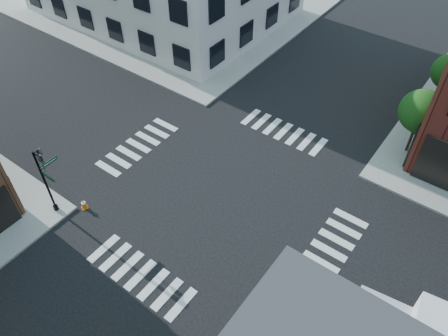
% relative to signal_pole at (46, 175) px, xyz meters
% --- Properties ---
extents(ground, '(120.00, 120.00, 0.00)m').
position_rel_signal_pole_xyz_m(ground, '(6.72, 6.68, -2.86)').
color(ground, black).
rests_on(ground, ground).
extents(tree_near, '(2.69, 2.69, 4.49)m').
position_rel_signal_pole_xyz_m(tree_near, '(14.28, 16.65, 0.30)').
color(tree_near, black).
rests_on(tree_near, ground).
extents(signal_pole, '(1.29, 1.24, 4.60)m').
position_rel_signal_pole_xyz_m(signal_pole, '(0.00, 0.00, 0.00)').
color(signal_pole, black).
rests_on(signal_pole, ground).
extents(traffic_cone, '(0.44, 0.44, 0.64)m').
position_rel_signal_pole_xyz_m(traffic_cone, '(1.02, 0.98, -2.55)').
color(traffic_cone, '#CB6009').
rests_on(traffic_cone, ground).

